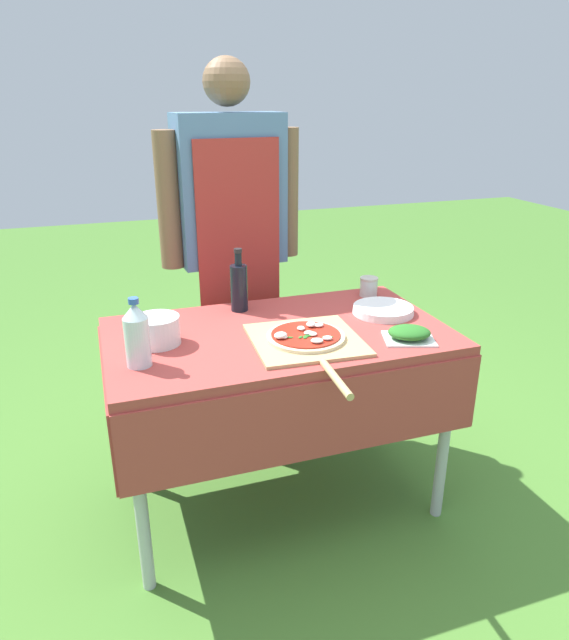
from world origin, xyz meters
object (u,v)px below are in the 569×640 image
person_cook (232,228)px  oil_bottle (239,286)px  plate_stack (383,310)px  prep_table (278,354)px  pizza_on_peel (307,340)px  water_bottle (137,335)px  herb_container (409,333)px  sauce_jar (369,288)px  mixing_tub (157,330)px

person_cook → oil_bottle: bearing=76.0°
oil_bottle → plate_stack: oil_bottle is taller
prep_table → person_cook: bearing=91.6°
pizza_on_peel → water_bottle: size_ratio=2.75×
prep_table → water_bottle: water_bottle is taller
herb_container → sauce_jar: size_ratio=2.59×
herb_container → prep_table: bearing=151.3°
person_cook → oil_bottle: (-0.06, -0.34, -0.16)m
water_bottle → plate_stack: water_bottle is taller
pizza_on_peel → plate_stack: bearing=27.7°
water_bottle → sauce_jar: bearing=20.9°
herb_container → sauce_jar: (0.08, 0.48, 0.01)m
plate_stack → water_bottle: bearing=-170.0°
oil_bottle → herb_container: size_ratio=1.20×
oil_bottle → mixing_tub: bearing=-146.5°
pizza_on_peel → mixing_tub: size_ratio=3.97×
mixing_tub → sauce_jar: mixing_tub is taller
oil_bottle → plate_stack: bearing=-22.7°
person_cook → herb_container: (0.43, -0.83, -0.23)m
person_cook → mixing_tub: bearing=50.4°
person_cook → mixing_tub: 0.74m
pizza_on_peel → plate_stack: size_ratio=2.59×
pizza_on_peel → plate_stack: 0.43m
pizza_on_peel → person_cook: bearing=99.4°
herb_container → mixing_tub: 0.88m
pizza_on_peel → sauce_jar: bearing=45.5°
person_cook → water_bottle: 0.89m
mixing_tub → pizza_on_peel: bearing=-18.3°
prep_table → sauce_jar: size_ratio=15.34×
person_cook → herb_container: person_cook is taller
water_bottle → plate_stack: size_ratio=0.94×
oil_bottle → sauce_jar: bearing=-0.7°
prep_table → pizza_on_peel: size_ratio=2.01×
sauce_jar → person_cook: bearing=145.4°
prep_table → water_bottle: (-0.51, -0.13, 0.20)m
pizza_on_peel → oil_bottle: bearing=112.7°
herb_container → plate_stack: bearing=81.7°
oil_bottle → plate_stack: (0.53, -0.22, -0.09)m
water_bottle → mixing_tub: water_bottle is taller
oil_bottle → water_bottle: bearing=-137.9°
oil_bottle → water_bottle: (-0.43, -0.39, 0.01)m
prep_table → mixing_tub: bearing=176.4°
prep_table → pizza_on_peel: 0.18m
prep_table → herb_container: (0.41, -0.22, 0.11)m
person_cook → herb_container: 0.96m
prep_table → mixing_tub: mixing_tub is taller
person_cook → herb_container: size_ratio=8.04×
herb_container → mixing_tub: mixing_tub is taller
mixing_tub → prep_table: bearing=-3.6°
plate_stack → herb_container: bearing=-98.3°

